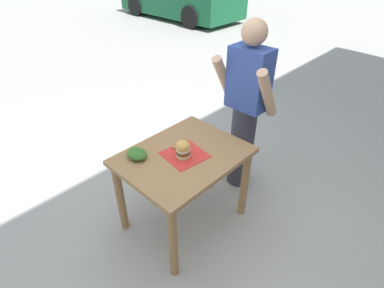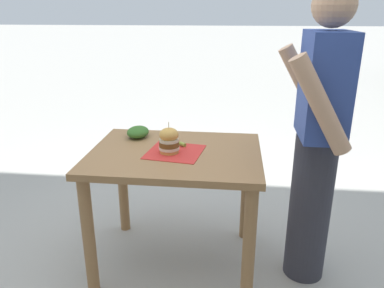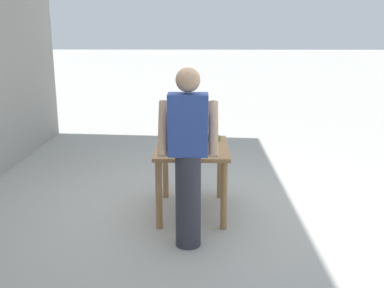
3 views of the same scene
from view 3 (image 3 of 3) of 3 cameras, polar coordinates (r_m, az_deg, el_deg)
ground_plane at (r=5.16m, az=0.02°, el=-8.56°), size 80.00×80.00×0.00m
patio_table at (r=4.94m, az=0.02°, el=-1.84°), size 0.78×1.01×0.77m
serving_paper at (r=4.91m, az=-0.15°, el=-0.25°), size 0.35×0.35×0.00m
sandwich at (r=4.92m, az=-0.32°, el=0.69°), size 0.12×0.12×0.18m
pickle_spear at (r=4.88m, az=1.07°, el=-0.16°), size 0.07×0.07×0.02m
side_salad at (r=5.18m, az=2.67°, el=0.89°), size 0.18×0.14×0.07m
diner_across_table at (r=4.10m, az=-0.50°, el=-1.54°), size 0.55×0.35×1.69m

